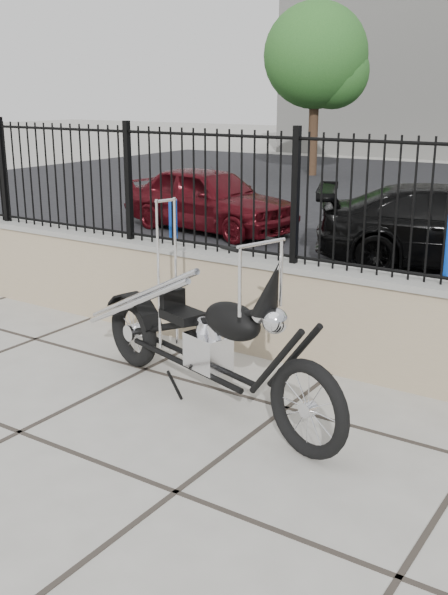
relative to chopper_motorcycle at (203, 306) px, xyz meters
name	(u,v)px	position (x,y,z in m)	size (l,w,h in m)	color
ground_plane	(20,432)	(-0.87, -1.22, -0.84)	(90.00, 90.00, 0.00)	#99968E
retaining_wall	(206,295)	(-0.87, 1.28, -0.36)	(14.00, 0.36, 0.96)	gray
iron_fence	(205,191)	(-0.87, 1.28, 0.72)	(14.00, 0.08, 1.20)	black
chopper_motorcycle	(203,306)	(0.00, 0.00, 0.00)	(2.80, 0.49, 1.68)	black
car_red	(209,199)	(-4.23, 6.19, -0.24)	(1.41, 3.51, 1.19)	#460A10
bollard_a	(173,235)	(-2.97, 3.47, -0.33)	(0.12, 0.12, 1.03)	#0C46BE
bollard_b	(448,261)	(0.85, 3.87, -0.29)	(0.13, 0.13, 1.11)	#0C2CBC
tree_left	(316,50)	(-6.70, 15.37, 2.83)	(3.10, 3.10, 5.24)	#382619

